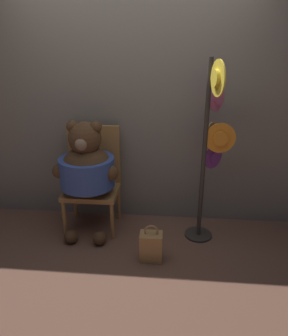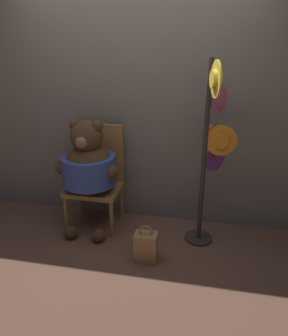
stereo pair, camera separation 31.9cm
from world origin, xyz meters
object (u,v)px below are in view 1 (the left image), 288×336
object	(u,v)px
teddy_bear	(87,169)
hat_display_rack	(211,143)
chair	(93,176)
handbag_on_ground	(151,246)

from	to	relation	value
teddy_bear	hat_display_rack	xyz separation A→B (m)	(1.20, 0.02, 0.30)
chair	hat_display_rack	world-z (taller)	hat_display_rack
chair	handbag_on_ground	xyz separation A→B (m)	(0.66, -0.59, -0.42)
chair	teddy_bear	distance (m)	0.23
hat_display_rack	handbag_on_ground	xyz separation A→B (m)	(-0.52, -0.44, -0.88)
handbag_on_ground	hat_display_rack	bearing A→B (deg)	40.12
handbag_on_ground	chair	bearing A→B (deg)	138.18
teddy_bear	hat_display_rack	distance (m)	1.24
chair	teddy_bear	bearing A→B (deg)	-93.87
teddy_bear	handbag_on_ground	world-z (taller)	teddy_bear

